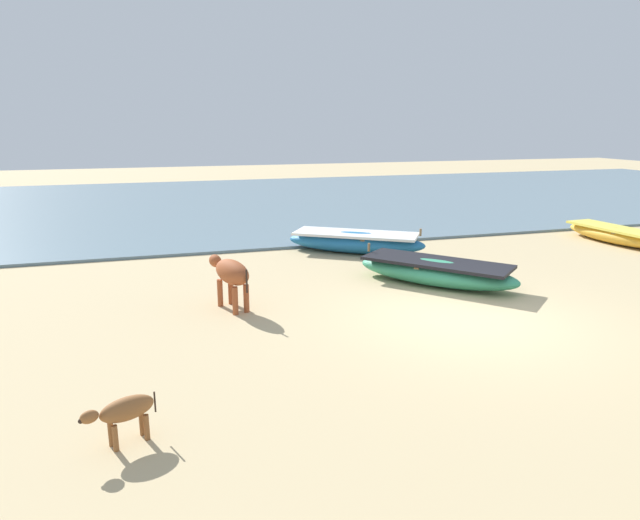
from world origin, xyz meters
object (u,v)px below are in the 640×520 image
object	(u,v)px
fishing_boat_1	(356,242)
fishing_boat_2	(436,271)
calf_near_brown	(124,411)
fishing_boat_4	(616,235)
cow_adult_rust	(231,273)

from	to	relation	value
fishing_boat_1	fishing_boat_2	xyz separation A→B (m)	(0.59, -3.58, -0.01)
fishing_boat_2	calf_near_brown	bearing A→B (deg)	85.80
fishing_boat_2	calf_near_brown	distance (m)	8.09
fishing_boat_4	cow_adult_rust	xyz separation A→B (m)	(-12.07, -2.78, 0.45)
cow_adult_rust	fishing_boat_2	bearing A→B (deg)	-105.05
fishing_boat_2	calf_near_brown	xyz separation A→B (m)	(-6.51, -4.80, 0.10)
cow_adult_rust	calf_near_brown	size ratio (longest dim) A/B	1.78
fishing_boat_2	fishing_boat_4	bearing A→B (deg)	-112.38
fishing_boat_1	fishing_boat_4	size ratio (longest dim) A/B	1.11
calf_near_brown	fishing_boat_2	bearing A→B (deg)	-166.63
fishing_boat_1	fishing_boat_2	size ratio (longest dim) A/B	1.10
fishing_boat_4	calf_near_brown	bearing A→B (deg)	-66.98
cow_adult_rust	calf_near_brown	bearing A→B (deg)	138.28
fishing_boat_2	fishing_boat_1	bearing A→B (deg)	-31.20
fishing_boat_2	cow_adult_rust	bearing A→B (deg)	53.53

